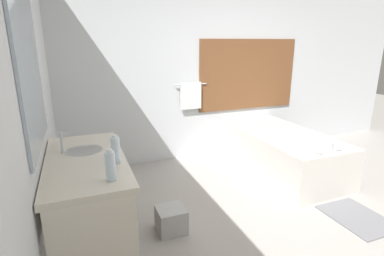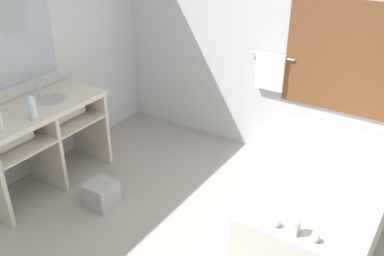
# 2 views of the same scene
# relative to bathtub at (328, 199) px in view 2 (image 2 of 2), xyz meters

# --- Properties ---
(wall_back_with_blinds) EXTENTS (7.40, 0.13, 2.70)m
(wall_back_with_blinds) POSITION_rel_bathtub_xyz_m (-0.68, 0.99, 1.04)
(wall_back_with_blinds) COLOR silver
(wall_back_with_blinds) RESTS_ON ground_plane
(vanity_counter) EXTENTS (0.60, 1.31, 0.87)m
(vanity_counter) POSITION_rel_bathtub_xyz_m (-2.58, -0.84, 0.31)
(vanity_counter) COLOR beige
(vanity_counter) RESTS_ON ground_plane
(sink_faucet) EXTENTS (0.09, 0.04, 0.18)m
(sink_faucet) POSITION_rel_bathtub_xyz_m (-2.75, -0.66, 0.65)
(sink_faucet) COLOR silver
(sink_faucet) RESTS_ON vanity_counter
(bathtub) EXTENTS (0.92, 1.89, 0.67)m
(bathtub) POSITION_rel_bathtub_xyz_m (0.00, 0.00, 0.00)
(bathtub) COLOR silver
(bathtub) RESTS_ON ground_plane
(water_bottle_2) EXTENTS (0.07, 0.07, 0.22)m
(water_bottle_2) POSITION_rel_bathtub_xyz_m (-2.37, -1.05, 0.67)
(water_bottle_2) COLOR silver
(water_bottle_2) RESTS_ON vanity_counter
(waste_bin) EXTENTS (0.26, 0.26, 0.24)m
(waste_bin) POSITION_rel_bathtub_xyz_m (-1.88, -0.83, -0.18)
(waste_bin) COLOR #B2B2B2
(waste_bin) RESTS_ON ground_plane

